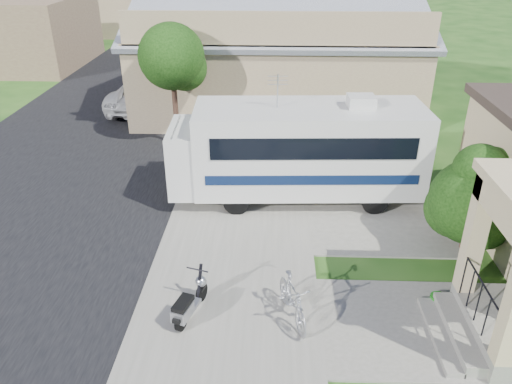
{
  "coord_description": "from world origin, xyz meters",
  "views": [
    {
      "loc": [
        -0.05,
        -9.04,
        7.27
      ],
      "look_at": [
        -0.5,
        2.5,
        1.3
      ],
      "focal_mm": 35.0,
      "sensor_mm": 36.0,
      "label": 1
    }
  ],
  "objects_px": {
    "shrub": "(475,197)",
    "van": "(167,56)",
    "bicycle": "(292,302)",
    "scooter": "(189,303)",
    "garden_hose": "(438,300)",
    "motorhome": "(299,149)",
    "pickup_truck": "(150,91)"
  },
  "relations": [
    {
      "from": "motorhome",
      "to": "pickup_truck",
      "type": "bearing_deg",
      "value": 123.9
    },
    {
      "from": "garden_hose",
      "to": "pickup_truck",
      "type": "bearing_deg",
      "value": 124.69
    },
    {
      "from": "shrub",
      "to": "van",
      "type": "relative_size",
      "value": 0.44
    },
    {
      "from": "motorhome",
      "to": "shrub",
      "type": "relative_size",
      "value": 2.59
    },
    {
      "from": "van",
      "to": "bicycle",
      "type": "bearing_deg",
      "value": -81.81
    },
    {
      "from": "bicycle",
      "to": "garden_hose",
      "type": "xyz_separation_m",
      "value": [
        3.25,
        0.67,
        -0.41
      ]
    },
    {
      "from": "pickup_truck",
      "to": "motorhome",
      "type": "bearing_deg",
      "value": 132.55
    },
    {
      "from": "pickup_truck",
      "to": "van",
      "type": "height_order",
      "value": "van"
    },
    {
      "from": "shrub",
      "to": "van",
      "type": "distance_m",
      "value": 21.57
    },
    {
      "from": "shrub",
      "to": "garden_hose",
      "type": "distance_m",
      "value": 2.98
    },
    {
      "from": "shrub",
      "to": "bicycle",
      "type": "bearing_deg",
      "value": -147.11
    },
    {
      "from": "scooter",
      "to": "garden_hose",
      "type": "relative_size",
      "value": 3.61
    },
    {
      "from": "bicycle",
      "to": "van",
      "type": "height_order",
      "value": "van"
    },
    {
      "from": "motorhome",
      "to": "van",
      "type": "height_order",
      "value": "motorhome"
    },
    {
      "from": "motorhome",
      "to": "garden_hose",
      "type": "relative_size",
      "value": 19.53
    },
    {
      "from": "bicycle",
      "to": "van",
      "type": "distance_m",
      "value": 22.33
    },
    {
      "from": "scooter",
      "to": "van",
      "type": "height_order",
      "value": "van"
    },
    {
      "from": "shrub",
      "to": "pickup_truck",
      "type": "height_order",
      "value": "shrub"
    },
    {
      "from": "motorhome",
      "to": "shrub",
      "type": "xyz_separation_m",
      "value": [
        4.26,
        -2.65,
        -0.15
      ]
    },
    {
      "from": "bicycle",
      "to": "motorhome",
      "type": "bearing_deg",
      "value": 69.71
    },
    {
      "from": "pickup_truck",
      "to": "garden_hose",
      "type": "xyz_separation_m",
      "value": [
        9.55,
        -13.8,
        -0.69
      ]
    },
    {
      "from": "scooter",
      "to": "bicycle",
      "type": "height_order",
      "value": "bicycle"
    },
    {
      "from": "bicycle",
      "to": "garden_hose",
      "type": "distance_m",
      "value": 3.35
    },
    {
      "from": "shrub",
      "to": "garden_hose",
      "type": "xyz_separation_m",
      "value": [
        -1.31,
        -2.28,
        -1.4
      ]
    },
    {
      "from": "motorhome",
      "to": "garden_hose",
      "type": "height_order",
      "value": "motorhome"
    },
    {
      "from": "scooter",
      "to": "pickup_truck",
      "type": "xyz_separation_m",
      "value": [
        -4.14,
        14.5,
        0.35
      ]
    },
    {
      "from": "shrub",
      "to": "garden_hose",
      "type": "relative_size",
      "value": 7.54
    },
    {
      "from": "shrub",
      "to": "scooter",
      "type": "relative_size",
      "value": 2.09
    },
    {
      "from": "scooter",
      "to": "van",
      "type": "relative_size",
      "value": 0.21
    },
    {
      "from": "motorhome",
      "to": "bicycle",
      "type": "relative_size",
      "value": 4.51
    },
    {
      "from": "scooter",
      "to": "garden_hose",
      "type": "height_order",
      "value": "scooter"
    },
    {
      "from": "pickup_truck",
      "to": "garden_hose",
      "type": "distance_m",
      "value": 16.79
    }
  ]
}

